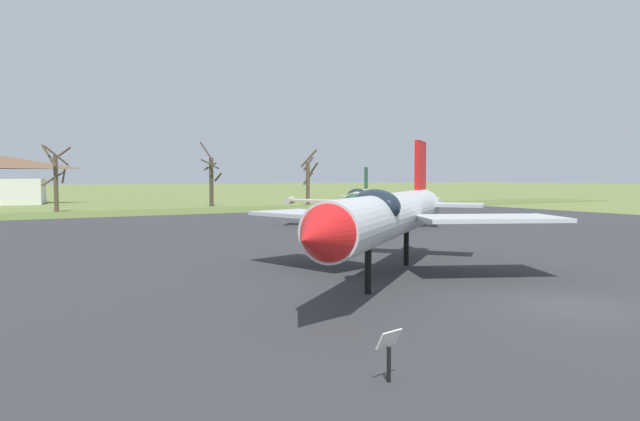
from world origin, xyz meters
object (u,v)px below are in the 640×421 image
at_px(info_placard_front_left, 368,233).
at_px(jet_fighter_front_right, 389,215).
at_px(jet_fighter_front_left, 361,200).
at_px(info_placard_front_right, 389,350).

bearing_deg(info_placard_front_left, jet_fighter_front_right, -121.11).
xyz_separation_m(jet_fighter_front_left, jet_fighter_front_right, (-10.97, -18.21, 0.30)).
bearing_deg(jet_fighter_front_left, info_placard_front_right, -122.93).
distance_m(info_placard_front_left, jet_fighter_front_right, 12.68).
xyz_separation_m(jet_fighter_front_left, info_placard_front_right, (-17.61, -27.19, -1.53)).
bearing_deg(info_placard_front_right, jet_fighter_front_right, 53.48).
bearing_deg(jet_fighter_front_left, jet_fighter_front_right, -121.05).
bearing_deg(info_placard_front_right, info_placard_front_left, 56.34).
distance_m(jet_fighter_front_left, info_placard_front_right, 32.43).
height_order(info_placard_front_left, jet_fighter_front_right, jet_fighter_front_right).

